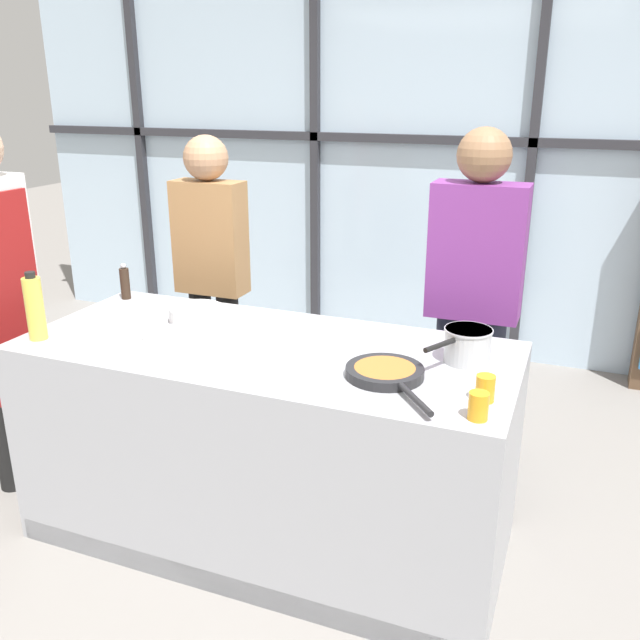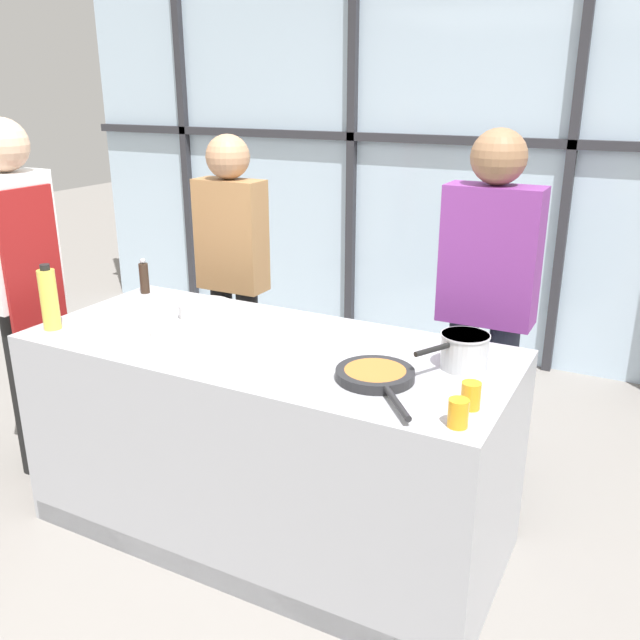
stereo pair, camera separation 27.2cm
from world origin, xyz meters
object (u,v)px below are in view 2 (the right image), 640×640
object	(u,v)px
pepper_grinder	(144,277)
juice_glass_far	(471,396)
spectator_far_left	(232,264)
frying_pan	(376,375)
oil_bottle	(49,299)
spectator_center_left	(487,295)
juice_glass_near	(458,413)
chef	(21,273)
mixing_bowl	(205,309)
white_plate	(176,329)
saucepan	(464,350)

from	to	relation	value
pepper_grinder	juice_glass_far	world-z (taller)	pepper_grinder
spectator_far_left	pepper_grinder	size ratio (longest dim) A/B	9.22
frying_pan	oil_bottle	bearing A→B (deg)	-174.12
spectator_center_left	juice_glass_near	world-z (taller)	spectator_center_left
spectator_far_left	spectator_center_left	xyz separation A→B (m)	(1.40, -0.00, 0.03)
frying_pan	pepper_grinder	distance (m)	1.53
frying_pan	oil_bottle	distance (m)	1.46
chef	spectator_center_left	xyz separation A→B (m)	(2.04, 0.84, -0.05)
juice_glass_far	juice_glass_near	bearing A→B (deg)	-90.00
chef	mixing_bowl	distance (m)	0.96
white_plate	juice_glass_near	distance (m)	1.35
spectator_center_left	oil_bottle	world-z (taller)	spectator_center_left
spectator_far_left	saucepan	world-z (taller)	spectator_far_left
spectator_center_left	pepper_grinder	size ratio (longest dim) A/B	9.60
oil_bottle	mixing_bowl	bearing A→B (deg)	41.14
spectator_far_left	pepper_grinder	world-z (taller)	spectator_far_left
frying_pan	saucepan	bearing A→B (deg)	46.21
spectator_center_left	saucepan	bearing A→B (deg)	97.47
mixing_bowl	pepper_grinder	xyz separation A→B (m)	(-0.50, 0.17, 0.04)
spectator_center_left	juice_glass_far	distance (m)	1.00
white_plate	oil_bottle	bearing A→B (deg)	-155.33
mixing_bowl	pepper_grinder	distance (m)	0.53
spectator_center_left	pepper_grinder	distance (m)	1.68
chef	mixing_bowl	xyz separation A→B (m)	(0.93, 0.20, -0.10)
white_plate	oil_bottle	world-z (taller)	oil_bottle
spectator_center_left	juice_glass_near	xyz separation A→B (m)	(0.20, -1.12, -0.05)
pepper_grinder	oil_bottle	bearing A→B (deg)	-89.04
white_plate	frying_pan	bearing A→B (deg)	-4.48
oil_bottle	spectator_far_left	bearing A→B (deg)	79.20
juice_glass_near	spectator_far_left	bearing A→B (deg)	145.12
spectator_far_left	juice_glass_near	bearing A→B (deg)	145.12
chef	oil_bottle	xyz separation A→B (m)	(0.44, -0.22, -0.00)
spectator_far_left	oil_bottle	distance (m)	1.09
oil_bottle	saucepan	bearing A→B (deg)	13.41
saucepan	mixing_bowl	bearing A→B (deg)	178.72
chef	juice_glass_far	world-z (taller)	chef
spectator_center_left	juice_glass_near	bearing A→B (deg)	100.30
juice_glass_near	mixing_bowl	bearing A→B (deg)	159.83
chef	spectator_center_left	bearing A→B (deg)	112.33
mixing_bowl	saucepan	bearing A→B (deg)	-1.28
spectator_center_left	mixing_bowl	distance (m)	1.28
mixing_bowl	juice_glass_near	size ratio (longest dim) A/B	2.62
frying_pan	juice_glass_near	distance (m)	0.41
juice_glass_near	frying_pan	bearing A→B (deg)	150.63
white_plate	juice_glass_far	size ratio (longest dim) A/B	2.54
chef	frying_pan	world-z (taller)	chef
spectator_center_left	pepper_grinder	bearing A→B (deg)	16.13
saucepan	oil_bottle	world-z (taller)	oil_bottle
juice_glass_far	pepper_grinder	bearing A→B (deg)	164.29
oil_bottle	white_plate	bearing A→B (deg)	24.67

